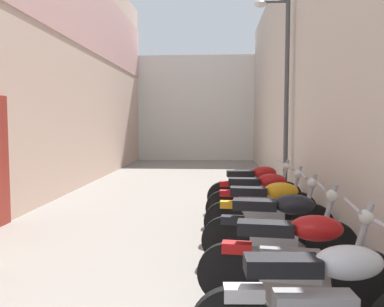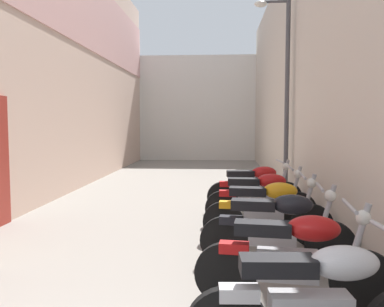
# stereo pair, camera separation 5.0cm
# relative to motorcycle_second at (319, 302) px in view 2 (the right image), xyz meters

# --- Properties ---
(ground_plane) EXTENTS (34.03, 34.03, 0.00)m
(ground_plane) POSITION_rel_motorcycle_second_xyz_m (-1.73, 4.86, -0.50)
(ground_plane) COLOR gray
(building_left) EXTENTS (0.45, 18.03, 6.81)m
(building_left) POSITION_rel_motorcycle_second_xyz_m (-4.60, 6.81, 2.93)
(building_left) COLOR beige
(building_left) RESTS_ON ground
(building_right) EXTENTS (0.45, 18.03, 5.82)m
(building_right) POSITION_rel_motorcycle_second_xyz_m (1.14, 6.85, 2.41)
(building_right) COLOR beige
(building_right) RESTS_ON ground
(building_far_end) EXTENTS (8.35, 2.00, 4.83)m
(building_far_end) POSITION_rel_motorcycle_second_xyz_m (-1.73, 16.87, 1.91)
(building_far_end) COLOR silver
(building_far_end) RESTS_ON ground
(motorcycle_second) EXTENTS (1.85, 0.58, 1.04)m
(motorcycle_second) POSITION_rel_motorcycle_second_xyz_m (0.00, 0.00, 0.00)
(motorcycle_second) COLOR black
(motorcycle_second) RESTS_ON ground
(motorcycle_third) EXTENTS (1.85, 0.58, 1.04)m
(motorcycle_third) POSITION_rel_motorcycle_second_xyz_m (-0.00, 0.94, 0.00)
(motorcycle_third) COLOR black
(motorcycle_third) RESTS_ON ground
(motorcycle_fourth) EXTENTS (1.85, 0.58, 1.04)m
(motorcycle_fourth) POSITION_rel_motorcycle_second_xyz_m (-0.00, 2.02, 0.00)
(motorcycle_fourth) COLOR black
(motorcycle_fourth) RESTS_ON ground
(motorcycle_fifth) EXTENTS (1.85, 0.58, 1.04)m
(motorcycle_fifth) POSITION_rel_motorcycle_second_xyz_m (-0.00, 2.98, 0.00)
(motorcycle_fifth) COLOR black
(motorcycle_fifth) RESTS_ON ground
(motorcycle_sixth) EXTENTS (1.85, 0.58, 1.04)m
(motorcycle_sixth) POSITION_rel_motorcycle_second_xyz_m (0.00, 3.94, 0.00)
(motorcycle_sixth) COLOR black
(motorcycle_sixth) RESTS_ON ground
(motorcycle_seventh) EXTENTS (1.85, 0.58, 1.04)m
(motorcycle_seventh) POSITION_rel_motorcycle_second_xyz_m (-0.00, 5.05, 0.00)
(motorcycle_seventh) COLOR black
(motorcycle_seventh) RESTS_ON ground
(street_lamp) EXTENTS (0.79, 0.18, 4.44)m
(street_lamp) POSITION_rel_motorcycle_second_xyz_m (0.70, 6.34, 2.11)
(street_lamp) COLOR #47474C
(street_lamp) RESTS_ON ground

